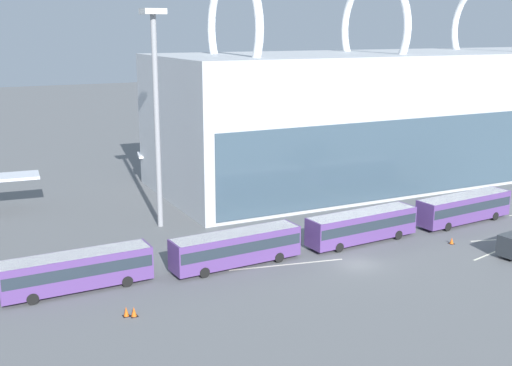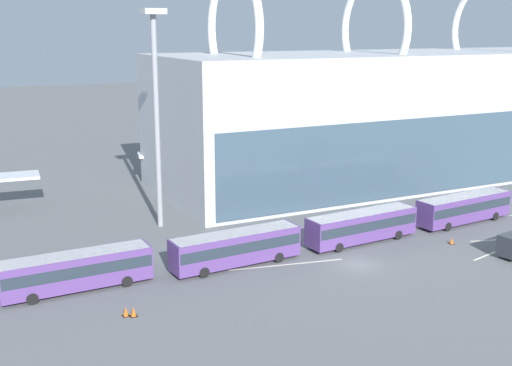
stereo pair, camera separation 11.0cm
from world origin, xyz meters
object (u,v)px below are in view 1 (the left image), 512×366
object	(u,v)px
traffic_cone_1	(126,312)
traffic_cone_2	(134,312)
shuttle_bus_2	(362,225)
traffic_cone_0	(452,241)
shuttle_bus_3	(464,207)
airliner_at_gate_far	(267,143)
shuttle_bus_0	(77,269)
shuttle_bus_1	(236,246)
floodlight_mast	(156,94)
airliner_parked_remote	(453,111)

from	to	relation	value
traffic_cone_1	traffic_cone_2	xyz separation A→B (m)	(0.54, -0.30, 0.00)
shuttle_bus_2	traffic_cone_0	xyz separation A→B (m)	(8.23, -4.68, -1.61)
traffic_cone_2	traffic_cone_0	bearing A→B (deg)	3.67
shuttle_bus_3	traffic_cone_0	xyz separation A→B (m)	(-6.57, -5.21, -1.61)
shuttle_bus_2	shuttle_bus_3	world-z (taller)	same
airliner_at_gate_far	shuttle_bus_0	distance (m)	49.24
shuttle_bus_1	traffic_cone_2	world-z (taller)	shuttle_bus_1
shuttle_bus_1	shuttle_bus_2	size ratio (longest dim) A/B	1.00
shuttle_bus_0	traffic_cone_1	xyz separation A→B (m)	(2.35, -6.96, -1.55)
shuttle_bus_3	traffic_cone_1	world-z (taller)	shuttle_bus_3
shuttle_bus_1	shuttle_bus_3	size ratio (longest dim) A/B	1.00
shuttle_bus_0	traffic_cone_1	bearing A→B (deg)	-73.03
traffic_cone_1	floodlight_mast	bearing A→B (deg)	65.36
shuttle_bus_0	traffic_cone_1	world-z (taller)	shuttle_bus_0
shuttle_bus_1	traffic_cone_1	xyz separation A→B (m)	(-12.45, -6.26, -1.55)
airliner_at_gate_far	traffic_cone_1	xyz separation A→B (m)	(-33.48, -40.62, -4.43)
airliner_parked_remote	shuttle_bus_2	size ratio (longest dim) A/B	3.20
shuttle_bus_3	traffic_cone_1	bearing A→B (deg)	-175.34
traffic_cone_2	floodlight_mast	bearing A→B (deg)	66.84
shuttle_bus_0	shuttle_bus_3	size ratio (longest dim) A/B	0.99
floodlight_mast	shuttle_bus_3	bearing A→B (deg)	-24.27
airliner_parked_remote	shuttle_bus_3	bearing A→B (deg)	-134.83
airliner_parked_remote	shuttle_bus_0	distance (m)	100.76
airliner_parked_remote	traffic_cone_1	xyz separation A→B (m)	(-85.67, -55.90, -4.73)
shuttle_bus_2	floodlight_mast	bearing A→B (deg)	134.95
traffic_cone_1	traffic_cone_2	size ratio (longest dim) A/B	1.00
traffic_cone_0	traffic_cone_2	xyz separation A→B (m)	(-34.93, -2.24, 0.06)
floodlight_mast	traffic_cone_1	distance (m)	28.00
shuttle_bus_3	traffic_cone_1	xyz separation A→B (m)	(-42.04, -7.15, -1.55)
shuttle_bus_1	traffic_cone_1	bearing A→B (deg)	-156.61
shuttle_bus_2	traffic_cone_1	xyz separation A→B (m)	(-27.25, -6.62, -1.55)
airliner_at_gate_far	traffic_cone_2	distance (m)	52.72
shuttle_bus_3	traffic_cone_2	world-z (taller)	shuttle_bus_3
shuttle_bus_1	floodlight_mast	distance (m)	20.42
shuttle_bus_2	traffic_cone_0	world-z (taller)	shuttle_bus_2
airliner_parked_remote	shuttle_bus_0	bearing A→B (deg)	-153.93
traffic_cone_1	traffic_cone_2	distance (m)	0.62
floodlight_mast	traffic_cone_0	bearing A→B (deg)	-37.63
shuttle_bus_0	shuttle_bus_3	xyz separation A→B (m)	(44.39, 0.18, 0.00)
shuttle_bus_1	traffic_cone_0	distance (m)	23.48
shuttle_bus_2	traffic_cone_2	world-z (taller)	shuttle_bus_2
shuttle_bus_3	airliner_parked_remote	bearing A→B (deg)	43.19
shuttle_bus_2	traffic_cone_2	size ratio (longest dim) A/B	16.44
airliner_at_gate_far	floodlight_mast	distance (m)	31.97
shuttle_bus_0	traffic_cone_2	size ratio (longest dim) A/B	16.33
airliner_parked_remote	traffic_cone_1	world-z (taller)	airliner_parked_remote
shuttle_bus_3	shuttle_bus_2	bearing A→B (deg)	177.06
traffic_cone_0	shuttle_bus_1	bearing A→B (deg)	169.38
airliner_parked_remote	traffic_cone_1	bearing A→B (deg)	-149.88
traffic_cone_2	airliner_at_gate_far	bearing A→B (deg)	51.17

